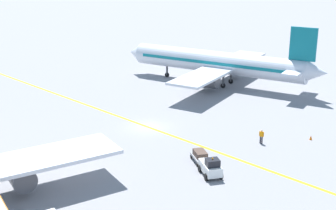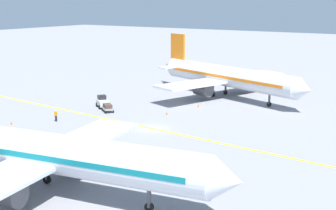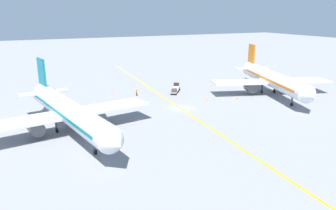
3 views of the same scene
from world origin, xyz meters
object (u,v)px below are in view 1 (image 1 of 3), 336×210
baggage_cart_trailing (200,155)px  baggage_tug_white (211,167)px  traffic_cone_by_wingtip (56,166)px  airplane_adjacent_stand (219,63)px  traffic_cone_mid_apron (117,148)px  ground_crew_worker (261,136)px  traffic_cone_near_nose (311,138)px

baggage_cart_trailing → baggage_tug_white: bearing=-125.2°
traffic_cone_by_wingtip → baggage_cart_trailing: bearing=-43.7°
airplane_adjacent_stand → baggage_tug_white: bearing=-146.8°
baggage_tug_white → traffic_cone_mid_apron: bearing=98.0°
baggage_cart_trailing → ground_crew_worker: ground_crew_worker is taller
ground_crew_worker → traffic_cone_by_wingtip: 23.10m
baggage_cart_trailing → traffic_cone_mid_apron: size_ratio=5.33×
baggage_cart_trailing → traffic_cone_by_wingtip: 14.83m
baggage_tug_white → baggage_cart_trailing: baggage_tug_white is taller
traffic_cone_mid_apron → baggage_tug_white: bearing=-82.0°
airplane_adjacent_stand → baggage_cart_trailing: size_ratio=12.09×
airplane_adjacent_stand → baggage_cart_trailing: (-27.01, -16.19, -2.95)m
baggage_cart_trailing → traffic_cone_by_wingtip: bearing=136.3°
airplane_adjacent_stand → traffic_cone_by_wingtip: airplane_adjacent_stand is taller
baggage_cart_trailing → ground_crew_worker: 8.97m
traffic_cone_by_wingtip → ground_crew_worker: bearing=-32.9°
traffic_cone_mid_apron → ground_crew_worker: bearing=-42.4°
baggage_tug_white → baggage_cart_trailing: 3.30m
baggage_tug_white → ground_crew_worker: baggage_tug_white is taller
baggage_tug_white → ground_crew_worker: (10.57, 0.38, 0.01)m
baggage_tug_white → baggage_cart_trailing: size_ratio=1.13×
airplane_adjacent_stand → ground_crew_worker: size_ratio=21.09×
ground_crew_worker → traffic_cone_near_nose: size_ratio=3.05×
airplane_adjacent_stand → traffic_cone_mid_apron: 31.60m
airplane_adjacent_stand → traffic_cone_mid_apron: bearing=-166.4°
airplane_adjacent_stand → traffic_cone_near_nose: (-13.58, -22.41, -3.43)m
airplane_adjacent_stand → traffic_cone_by_wingtip: (-37.73, -5.96, -3.43)m
baggage_cart_trailing → traffic_cone_near_nose: (13.44, -6.21, -0.49)m
baggage_tug_white → traffic_cone_mid_apron: (-1.62, 11.51, -0.63)m
airplane_adjacent_stand → traffic_cone_by_wingtip: bearing=-171.0°
airplane_adjacent_stand → baggage_tug_white: 34.65m
airplane_adjacent_stand → ground_crew_worker: 26.20m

